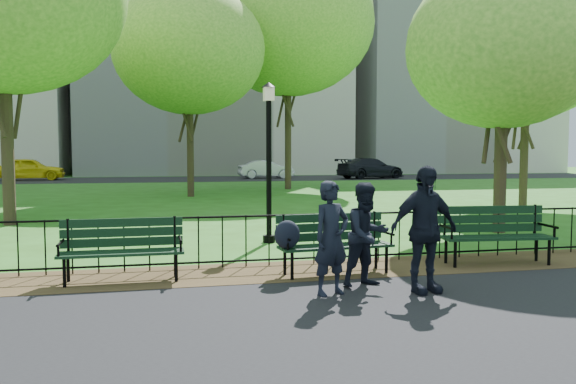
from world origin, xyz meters
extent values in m
plane|color=#2B5B18|center=(0.00, 0.00, 0.00)|extent=(120.00, 120.00, 0.00)
cube|color=#382716|center=(0.00, 1.50, 0.01)|extent=(60.00, 1.60, 0.01)
cube|color=black|center=(0.00, 35.00, 0.01)|extent=(70.00, 9.00, 0.01)
cylinder|color=black|center=(0.00, 2.00, 0.88)|extent=(24.00, 0.04, 0.04)
cylinder|color=black|center=(0.00, 2.00, 0.12)|extent=(24.00, 0.04, 0.04)
cylinder|color=black|center=(0.00, 2.00, 0.45)|extent=(0.02, 0.02, 0.90)
cube|color=beige|center=(2.00, 48.00, 15.00)|extent=(24.00, 15.00, 30.00)
cube|color=beige|center=(26.00, 48.00, 12.00)|extent=(20.00, 15.00, 24.00)
cube|color=black|center=(-0.07, 1.11, 0.46)|extent=(1.89, 0.66, 0.04)
cube|color=black|center=(-0.10, 1.38, 0.82)|extent=(1.85, 0.21, 0.46)
cylinder|color=black|center=(-0.86, 0.85, 0.23)|extent=(0.05, 0.05, 0.46)
cylinder|color=black|center=(0.74, 1.00, 0.23)|extent=(0.05, 0.05, 0.46)
cylinder|color=black|center=(-0.89, 1.22, 0.23)|extent=(0.05, 0.05, 0.46)
cylinder|color=black|center=(0.71, 1.37, 0.23)|extent=(0.05, 0.05, 0.46)
cylinder|color=black|center=(-0.94, 1.03, 0.65)|extent=(0.09, 0.58, 0.04)
cylinder|color=black|center=(0.80, 1.19, 0.65)|extent=(0.09, 0.58, 0.04)
ellipsoid|color=black|center=(-0.92, 0.93, 0.70)|extent=(0.43, 0.32, 0.44)
cube|color=black|center=(-3.38, 1.27, 0.46)|extent=(1.83, 0.52, 0.04)
cube|color=black|center=(-3.39, 1.54, 0.81)|extent=(1.83, 0.07, 0.46)
cylinder|color=black|center=(-4.17, 1.08, 0.23)|extent=(0.05, 0.05, 0.46)
cylinder|color=black|center=(-2.59, 1.10, 0.23)|extent=(0.05, 0.05, 0.46)
cylinder|color=black|center=(-4.18, 1.44, 0.23)|extent=(0.05, 0.05, 0.46)
cylinder|color=black|center=(-2.59, 1.47, 0.23)|extent=(0.05, 0.05, 0.46)
cylinder|color=black|center=(-4.24, 1.26, 0.64)|extent=(0.05, 0.57, 0.04)
cylinder|color=black|center=(-2.52, 1.29, 0.64)|extent=(0.05, 0.57, 0.04)
cube|color=black|center=(2.89, 1.24, 0.49)|extent=(1.99, 0.71, 0.04)
cube|color=black|center=(2.92, 1.52, 0.86)|extent=(1.95, 0.23, 0.49)
cylinder|color=black|center=(2.03, 1.13, 0.24)|extent=(0.05, 0.05, 0.49)
cylinder|color=black|center=(3.72, 0.97, 0.24)|extent=(0.05, 0.05, 0.49)
cylinder|color=black|center=(2.07, 1.52, 0.24)|extent=(0.05, 0.05, 0.49)
cylinder|color=black|center=(3.76, 1.36, 0.24)|extent=(0.05, 0.05, 0.49)
cylinder|color=black|center=(1.98, 1.33, 0.68)|extent=(0.10, 0.61, 0.04)
cylinder|color=black|center=(3.81, 1.15, 0.68)|extent=(0.10, 0.61, 0.04)
cylinder|color=black|center=(-0.53, 4.57, 0.08)|extent=(0.27, 0.27, 0.16)
cylinder|color=black|center=(-0.53, 4.57, 1.56)|extent=(0.12, 0.12, 3.12)
cube|color=beige|center=(-0.53, 4.57, 3.22)|extent=(0.21, 0.21, 0.29)
cone|color=black|center=(-0.53, 4.57, 3.41)|extent=(0.31, 0.31, 0.12)
cylinder|color=#2D2116|center=(-6.86, 8.99, 1.92)|extent=(0.33, 0.33, 3.84)
cylinder|color=#2D2116|center=(5.29, 4.88, 1.39)|extent=(0.31, 0.31, 2.78)
ellipsoid|color=#4A912B|center=(5.29, 4.88, 4.53)|extent=(4.67, 4.67, 3.97)
cylinder|color=#2D2116|center=(9.79, 10.33, 1.70)|extent=(0.29, 0.29, 3.40)
ellipsoid|color=#4A912B|center=(9.79, 10.33, 5.55)|extent=(5.73, 5.73, 4.87)
cylinder|color=#2D2116|center=(-1.60, 18.01, 1.99)|extent=(0.31, 0.31, 3.98)
ellipsoid|color=#4A912B|center=(-1.60, 18.01, 6.50)|extent=(6.71, 6.71, 5.70)
cylinder|color=#2D2116|center=(3.77, 22.09, 2.71)|extent=(0.35, 0.35, 5.43)
ellipsoid|color=#4A912B|center=(3.77, 22.09, 8.86)|extent=(9.14, 9.14, 7.77)
imported|color=black|center=(-0.53, -0.11, 0.79)|extent=(0.67, 0.56, 1.56)
imported|color=black|center=(0.12, 0.25, 0.77)|extent=(0.82, 0.58, 1.52)
imported|color=black|center=(0.77, -0.26, 0.90)|extent=(1.09, 0.57, 1.77)
imported|color=yellow|center=(-12.12, 35.50, 0.82)|extent=(4.86, 2.23, 1.62)
imported|color=#B9BBC1|center=(4.84, 34.82, 0.70)|extent=(4.26, 1.71, 1.38)
imported|color=black|center=(12.60, 32.94, 0.79)|extent=(5.71, 3.39, 1.55)
camera|label=1|loc=(-2.74, -7.40, 1.96)|focal=35.00mm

